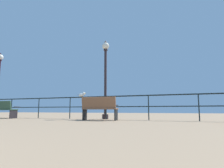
{
  "coord_description": "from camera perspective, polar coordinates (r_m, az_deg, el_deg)",
  "views": [
    {
      "loc": [
        3.44,
        1.4,
        0.41
      ],
      "look_at": [
        0.48,
        9.03,
        1.52
      ],
      "focal_mm": 31.09,
      "sensor_mm": 36.0,
      "label": 1
    }
  ],
  "objects": [
    {
      "name": "pier_railing",
      "position": [
        8.83,
        -1.71,
        -5.35
      ],
      "size": [
        19.24,
        0.05,
        1.05
      ],
      "color": "black",
      "rests_on": "ground_plane"
    },
    {
      "name": "bench_far_left",
      "position": [
        11.43,
        -29.68,
        -6.36
      ],
      "size": [
        1.53,
        0.67,
        0.87
      ],
      "color": "#2E4D39",
      "rests_on": "ground_plane"
    },
    {
      "name": "bench_near_left",
      "position": [
        7.99,
        -3.74,
        -6.84
      ],
      "size": [
        1.48,
        0.68,
        0.95
      ],
      "color": "brown",
      "rests_on": "ground_plane"
    },
    {
      "name": "lamppost_center",
      "position": [
        9.35,
        -1.94,
        3.51
      ],
      "size": [
        0.35,
        0.35,
        3.81
      ],
      "color": "#2D2326",
      "rests_on": "ground_plane"
    },
    {
      "name": "seagull_on_rail",
      "position": [
        9.42,
        -8.84,
        -3.13
      ],
      "size": [
        0.45,
        0.18,
        0.22
      ],
      "color": "white",
      "rests_on": "pier_railing"
    }
  ]
}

